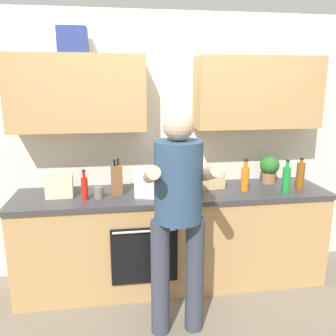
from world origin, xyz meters
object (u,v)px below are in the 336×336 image
grocery_bag_produce (147,184)px  grocery_bag_bread (210,179)px  bottle_wine (188,180)px  knife_block (117,179)px  bottle_juice (245,178)px  bottle_soda (286,179)px  bottle_hotsauce (85,188)px  bottle_syrup (300,175)px  potted_herb (269,168)px  person_standing (178,207)px  grocery_bag_rice (59,186)px  cup_stoneware (98,193)px  bottle_oil (198,180)px

grocery_bag_produce → grocery_bag_bread: 0.64m
bottle_wine → knife_block: bearing=176.3°
bottle_juice → bottle_soda: bearing=-18.1°
bottle_hotsauce → grocery_bag_bread: bearing=10.1°
knife_block → grocery_bag_produce: size_ratio=1.48×
bottle_syrup → potted_herb: size_ratio=1.08×
potted_herb → grocery_bag_bread: 0.62m
person_standing → grocery_bag_produce: bearing=104.8°
knife_block → bottle_hotsauce: bearing=-153.6°
grocery_bag_rice → cup_stoneware: bearing=-17.5°
person_standing → knife_block: person_standing is taller
bottle_hotsauce → person_standing: bearing=-40.1°
bottle_juice → cup_stoneware: bearing=-179.3°
bottle_hotsauce → grocery_bag_rice: 0.26m
bottle_wine → knife_block: 0.63m
bottle_syrup → grocery_bag_produce: size_ratio=1.37×
bottle_wine → grocery_bag_bread: (0.24, 0.11, -0.02)m
bottle_hotsauce → grocery_bag_bread: 1.17m
bottle_syrup → grocery_bag_produce: bearing=-179.9°
bottle_syrup → knife_block: size_ratio=0.93×
bottle_soda → potted_herb: size_ratio=1.11×
bottle_juice → grocery_bag_bread: (-0.28, 0.16, -0.04)m
cup_stoneware → grocery_bag_bread: 1.05m
bottle_soda → knife_block: 1.51m
grocery_bag_rice → bottle_syrup: bearing=-2.7°
bottle_syrup → bottle_soda: bearing=-152.2°
bottle_wine → bottle_hotsauce: bearing=-174.1°
bottle_oil → cup_stoneware: bottle_oil is taller
bottle_wine → cup_stoneware: size_ratio=2.80×
bottle_soda → bottle_wine: 0.88m
bottle_soda → cup_stoneware: (-1.66, 0.10, -0.07)m
bottle_hotsauce → potted_herb: size_ratio=0.95×
cup_stoneware → grocery_bag_produce: size_ratio=0.46×
person_standing → bottle_wine: size_ratio=6.19×
bottle_hotsauce → grocery_bag_produce: bottle_hotsauce is taller
bottle_oil → potted_herb: size_ratio=1.06×
bottle_syrup → bottle_hotsauce: 1.96m
bottle_syrup → potted_herb: bearing=131.3°
bottle_hotsauce → grocery_bag_produce: (0.53, 0.03, 0.00)m
bottle_hotsauce → knife_block: bearing=26.4°
person_standing → bottle_syrup: size_ratio=5.81×
bottle_oil → cup_stoneware: 0.89m
knife_block → potted_herb: 1.49m
bottle_syrup → bottle_wine: (-1.06, 0.06, -0.02)m
potted_herb → bottle_soda: bearing=-88.1°
bottle_wine → potted_herb: (0.86, 0.17, 0.04)m
person_standing → grocery_bag_rice: bearing=142.1°
grocery_bag_rice → grocery_bag_produce: grocery_bag_produce is taller
person_standing → grocery_bag_produce: person_standing is taller
bottle_juice → knife_block: 1.16m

